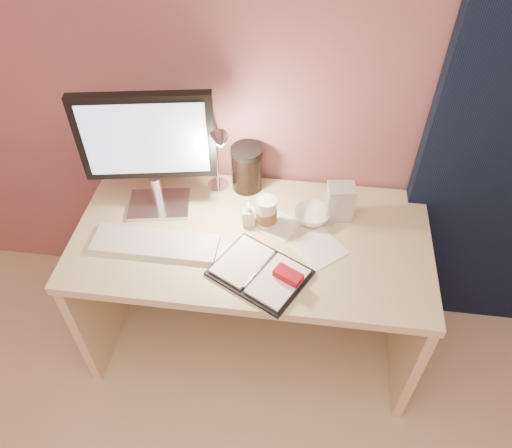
# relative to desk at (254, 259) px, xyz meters

# --- Properties ---
(desk) EXTENTS (1.40, 0.70, 0.73)m
(desk) POSITION_rel_desk_xyz_m (0.00, 0.00, 0.00)
(desk) COLOR beige
(desk) RESTS_ON ground
(monitor) EXTENTS (0.50, 0.22, 0.53)m
(monitor) POSITION_rel_desk_xyz_m (-0.40, 0.04, 0.55)
(monitor) COLOR silver
(monitor) RESTS_ON desk
(keyboard) EXTENTS (0.48, 0.14, 0.02)m
(keyboard) POSITION_rel_desk_xyz_m (-0.36, -0.17, 0.24)
(keyboard) COLOR white
(keyboard) RESTS_ON desk
(planner) EXTENTS (0.41, 0.37, 0.05)m
(planner) POSITION_rel_desk_xyz_m (0.06, -0.26, 0.24)
(planner) COLOR black
(planner) RESTS_ON desk
(paper_a) EXTENTS (0.24, 0.24, 0.00)m
(paper_a) POSITION_rel_desk_xyz_m (0.26, -0.11, 0.23)
(paper_a) COLOR white
(paper_a) RESTS_ON desk
(paper_c) EXTENTS (0.19, 0.19, 0.00)m
(paper_c) POSITION_rel_desk_xyz_m (0.10, -0.01, 0.23)
(paper_c) COLOR white
(paper_c) RESTS_ON desk
(coffee_cup) EXTENTS (0.08, 0.08, 0.13)m
(coffee_cup) POSITION_rel_desk_xyz_m (0.05, -0.00, 0.29)
(coffee_cup) COLOR silver
(coffee_cup) RESTS_ON desk
(clear_cup) EXTENTS (0.07, 0.07, 0.13)m
(clear_cup) POSITION_rel_desk_xyz_m (0.29, 0.05, 0.29)
(clear_cup) COLOR white
(clear_cup) RESTS_ON desk
(bowl) EXTENTS (0.18, 0.18, 0.05)m
(bowl) POSITION_rel_desk_xyz_m (0.23, 0.05, 0.25)
(bowl) COLOR silver
(bowl) RESTS_ON desk
(lotion_bottle) EXTENTS (0.06, 0.06, 0.11)m
(lotion_bottle) POSITION_rel_desk_xyz_m (-0.02, -0.01, 0.28)
(lotion_bottle) COLOR silver
(lotion_bottle) RESTS_ON desk
(dark_jar) EXTENTS (0.13, 0.13, 0.18)m
(dark_jar) POSITION_rel_desk_xyz_m (-0.06, 0.21, 0.32)
(dark_jar) COLOR black
(dark_jar) RESTS_ON desk
(product_box) EXTENTS (0.12, 0.10, 0.16)m
(product_box) POSITION_rel_desk_xyz_m (0.33, 0.08, 0.30)
(product_box) COLOR silver
(product_box) RESTS_ON desk
(desk_lamp) EXTENTS (0.14, 0.24, 0.40)m
(desk_lamp) POSITION_rel_desk_xyz_m (-0.21, 0.10, 0.47)
(desk_lamp) COLOR silver
(desk_lamp) RESTS_ON desk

